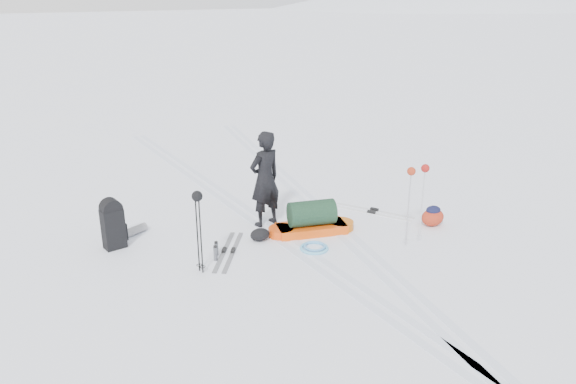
# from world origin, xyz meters

# --- Properties ---
(ground) EXTENTS (200.00, 200.00, 0.00)m
(ground) POSITION_xyz_m (0.00, 0.00, 0.00)
(ground) COLOR white
(ground) RESTS_ON ground
(snow_hill_backdrop) EXTENTS (359.50, 192.00, 162.45)m
(snow_hill_backdrop) POSITION_xyz_m (62.69, 84.02, -69.02)
(snow_hill_backdrop) COLOR white
(snow_hill_backdrop) RESTS_ON ground
(ski_tracks) EXTENTS (3.38, 17.97, 0.01)m
(ski_tracks) POSITION_xyz_m (0.61, 0.88, 0.00)
(ski_tracks) COLOR silver
(ski_tracks) RESTS_ON ground
(skier) EXTENTS (0.77, 0.60, 1.88)m
(skier) POSITION_xyz_m (-0.03, 0.96, 0.94)
(skier) COLOR black
(skier) RESTS_ON ground
(pulk_sled) EXTENTS (1.73, 0.83, 0.64)m
(pulk_sled) POSITION_xyz_m (0.58, 0.21, 0.24)
(pulk_sled) COLOR #EA4F0D
(pulk_sled) RESTS_ON ground
(expedition_rucksack) EXTENTS (0.90, 0.74, 0.93)m
(expedition_rucksack) POSITION_xyz_m (-2.80, 1.31, 0.43)
(expedition_rucksack) COLOR black
(expedition_rucksack) RESTS_ON ground
(ski_poles_black) EXTENTS (0.17, 0.20, 1.41)m
(ski_poles_black) POSITION_xyz_m (-1.79, -0.31, 1.15)
(ski_poles_black) COLOR black
(ski_poles_black) RESTS_ON ground
(ski_poles_silver) EXTENTS (0.47, 0.17, 1.48)m
(ski_poles_silver) POSITION_xyz_m (1.98, -1.05, 1.24)
(ski_poles_silver) COLOR #BABBC1
(ski_poles_silver) RESTS_ON ground
(touring_skis_grey) EXTENTS (1.07, 1.47, 0.06)m
(touring_skis_grey) POSITION_xyz_m (-1.12, 0.16, 0.01)
(touring_skis_grey) COLOR gray
(touring_skis_grey) RESTS_ON ground
(touring_skis_white) EXTENTS (1.15, 1.56, 0.06)m
(touring_skis_white) POSITION_xyz_m (2.21, 0.50, 0.01)
(touring_skis_white) COLOR silver
(touring_skis_white) RESTS_ON ground
(rope_coil) EXTENTS (0.60, 0.60, 0.06)m
(rope_coil) POSITION_xyz_m (0.28, -0.43, 0.03)
(rope_coil) COLOR #60BFEA
(rope_coil) RESTS_ON ground
(small_daypack) EXTENTS (0.58, 0.53, 0.40)m
(small_daypack) POSITION_xyz_m (2.84, -0.58, 0.20)
(small_daypack) COLOR maroon
(small_daypack) RESTS_ON ground
(thermos_pair) EXTENTS (0.17, 0.28, 0.27)m
(thermos_pair) POSITION_xyz_m (-1.40, 0.05, 0.13)
(thermos_pair) COLOR slate
(thermos_pair) RESTS_ON ground
(stuff_sack) EXTENTS (0.41, 0.33, 0.23)m
(stuff_sack) POSITION_xyz_m (-0.43, 0.34, 0.12)
(stuff_sack) COLOR black
(stuff_sack) RESTS_ON ground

